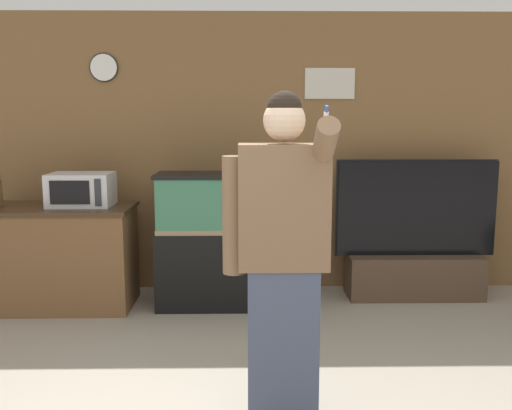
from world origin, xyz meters
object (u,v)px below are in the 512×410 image
object	(u,v)px
counter_island	(55,257)
person_standing	(281,256)
aquarium_on_stand	(224,240)
tv_on_stand	(414,258)
microwave	(81,189)

from	to	relation	value
counter_island	person_standing	distance (m)	2.72
aquarium_on_stand	tv_on_stand	bearing A→B (deg)	6.59
microwave	person_standing	bearing A→B (deg)	-50.67
tv_on_stand	person_standing	bearing A→B (deg)	-122.28
aquarium_on_stand	microwave	bearing A→B (deg)	179.66
microwave	person_standing	distance (m)	2.53
tv_on_stand	person_standing	xyz separation A→B (m)	(-1.36, -2.15, 0.56)
tv_on_stand	microwave	bearing A→B (deg)	-176.26
person_standing	microwave	bearing A→B (deg)	129.33
counter_island	microwave	size ratio (longest dim) A/B	2.58
counter_island	microwave	xyz separation A→B (m)	(0.25, 0.02, 0.58)
counter_island	person_standing	xyz separation A→B (m)	(1.85, -1.93, 0.48)
counter_island	aquarium_on_stand	bearing A→B (deg)	0.67
aquarium_on_stand	person_standing	distance (m)	2.02
counter_island	tv_on_stand	xyz separation A→B (m)	(3.21, 0.22, -0.08)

